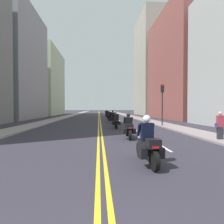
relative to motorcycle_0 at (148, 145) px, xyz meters
The scene contains 21 objects.
ground_plane 42.83m from the motorcycle_0, 92.06° to the left, with size 264.00×264.00×0.00m, color #2F2B36.
sidewalk_left 43.69m from the motorcycle_0, 101.55° to the left, with size 2.23×144.00×0.12m, color gray.
sidewalk_right 43.18m from the motorcycle_0, 82.45° to the left, with size 2.23×144.00×0.12m, color gray.
centreline_yellow_inner 42.84m from the motorcycle_0, 92.22° to the left, with size 0.12×132.00×0.01m, color yellow.
centreline_yellow_outer 42.83m from the motorcycle_0, 91.90° to the left, with size 0.12×132.00×0.01m, color yellow.
lane_dashes_white 23.86m from the motorcycle_0, 86.36° to the left, with size 0.14×56.40×0.01m.
building_left_1 33.87m from the motorcycle_0, 121.68° to the left, with size 8.16×14.49×19.76m.
building_right_1 31.97m from the motorcycle_0, 61.38° to the left, with size 9.38×17.94×19.90m.
building_left_2 49.77m from the motorcycle_0, 109.25° to the left, with size 6.27×17.21×18.29m.
building_right_2 48.72m from the motorcycle_0, 73.84° to the left, with size 6.15×14.75×28.21m.
motorcycle_0 is the anchor object (origin of this frame).
motorcycle_1 5.23m from the motorcycle_0, 87.40° to the left, with size 0.78×2.29×1.59m.
motorcycle_2 10.84m from the motorcycle_0, 90.04° to the left, with size 0.77×2.30×1.60m.
motorcycle_3 16.17m from the motorcycle_0, 89.71° to the left, with size 0.77×2.09×1.66m.
motorcycle_4 21.59m from the motorcycle_0, 90.13° to the left, with size 0.76×2.20×1.62m.
motorcycle_5 26.68m from the motorcycle_0, 89.57° to the left, with size 0.78×2.19×1.57m.
motorcycle_6 32.31m from the motorcycle_0, 89.85° to the left, with size 0.78×2.11×1.57m.
motorcycle_7 37.54m from the motorcycle_0, 89.71° to the left, with size 0.77×2.16×1.58m.
traffic_cone_0 13.73m from the motorcycle_0, 75.69° to the left, with size 0.38×0.38×0.68m.
traffic_light_near 13.39m from the motorcycle_0, 67.88° to the left, with size 0.28×0.38×4.36m.
pedestrian_1 6.54m from the motorcycle_0, 35.88° to the left, with size 0.48×0.23×1.71m.
Camera 1 is at (-0.09, -0.61, 1.90)m, focal length 28.46 mm.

